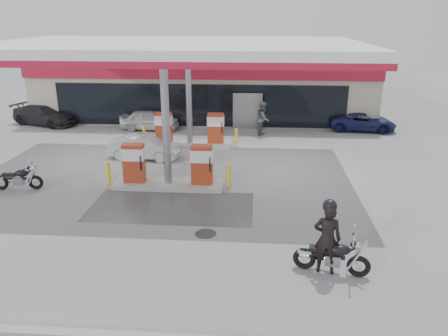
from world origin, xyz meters
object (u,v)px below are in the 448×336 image
at_px(biker_main, 327,239).
at_px(parked_car_left, 45,115).
at_px(sedan_white, 150,120).
at_px(hatchback_silver, 144,147).
at_px(attendant, 263,119).
at_px(pump_island_far, 190,133).
at_px(parked_motorcycle, 19,179).
at_px(parked_car_right, 362,122).
at_px(pump_island_near, 168,170).
at_px(main_motorcycle, 333,257).

xyz_separation_m(biker_main, parked_car_left, (-15.53, 15.94, -0.38)).
height_order(sedan_white, hatchback_silver, sedan_white).
distance_m(biker_main, attendant, 14.51).
bearing_deg(pump_island_far, parked_motorcycle, -131.25).
height_order(biker_main, attendant, biker_main).
relative_size(sedan_white, hatchback_silver, 1.03).
xyz_separation_m(pump_island_far, parked_motorcycle, (-5.96, -6.79, -0.26)).
relative_size(hatchback_silver, parked_car_right, 0.88).
xyz_separation_m(attendant, hatchback_silver, (-5.87, -4.89, -0.40)).
bearing_deg(pump_island_near, pump_island_far, 90.00).
xyz_separation_m(pump_island_near, hatchback_silver, (-1.92, 3.60, -0.14)).
height_order(biker_main, sedan_white, biker_main).
bearing_deg(sedan_white, parked_motorcycle, 165.60).
height_order(biker_main, parked_car_left, biker_main).
bearing_deg(biker_main, pump_island_far, -54.68).
bearing_deg(pump_island_far, main_motorcycle, -64.47).
relative_size(pump_island_near, main_motorcycle, 2.48).
relative_size(pump_island_far, main_motorcycle, 2.48).
distance_m(pump_island_far, attendant, 4.68).
bearing_deg(parked_motorcycle, parked_car_right, 27.84).
distance_m(pump_island_far, hatchback_silver, 3.08).
relative_size(parked_motorcycle, attendant, 1.02).
bearing_deg(parked_car_right, parked_car_left, 94.82).
xyz_separation_m(pump_island_far, sedan_white, (-2.97, 3.20, -0.10)).
distance_m(parked_motorcycle, parked_car_left, 11.53).
xyz_separation_m(pump_island_near, pump_island_far, (0.00, 6.00, 0.00)).
xyz_separation_m(sedan_white, attendant, (6.92, -0.71, 0.37)).
height_order(sedan_white, parked_car_left, parked_car_left).
bearing_deg(main_motorcycle, biker_main, -178.83).
relative_size(biker_main, sedan_white, 0.57).
xyz_separation_m(pump_island_far, main_motorcycle, (5.72, -11.97, -0.23)).
distance_m(main_motorcycle, biker_main, 0.58).
bearing_deg(attendant, biker_main, -162.58).
bearing_deg(parked_car_right, main_motorcycle, 169.81).
height_order(main_motorcycle, attendant, attendant).
relative_size(attendant, parked_car_right, 0.49).
xyz_separation_m(parked_motorcycle, parked_car_left, (-4.04, 10.79, 0.18)).
height_order(main_motorcycle, hatchback_silver, hatchback_silver).
bearing_deg(sedan_white, parked_car_right, -84.24).
bearing_deg(hatchback_silver, sedan_white, 17.16).
bearing_deg(parked_car_left, attendant, -76.81).
relative_size(hatchback_silver, parked_car_left, 0.79).
height_order(parked_motorcycle, parked_car_right, parked_car_right).
bearing_deg(hatchback_silver, pump_island_near, -145.37).
height_order(sedan_white, parked_car_right, sedan_white).
xyz_separation_m(pump_island_near, parked_car_right, (10.00, 10.00, -0.16)).
relative_size(pump_island_near, hatchback_silver, 1.48).
xyz_separation_m(main_motorcycle, parked_motorcycle, (-11.68, 5.18, -0.02)).
distance_m(main_motorcycle, attendant, 14.58).
bearing_deg(hatchback_silver, parked_motorcycle, 143.96).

